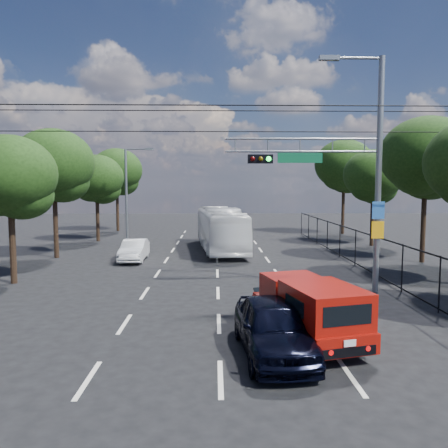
{
  "coord_description": "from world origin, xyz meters",
  "views": [
    {
      "loc": [
        -0.12,
        -9.59,
        4.38
      ],
      "look_at": [
        0.26,
        8.45,
        2.8
      ],
      "focal_mm": 35.0,
      "sensor_mm": 36.0,
      "label": 1
    }
  ],
  "objects_px": {
    "white_van": "(134,250)",
    "red_pickup": "(308,308)",
    "white_bus": "(221,229)",
    "navy_hatchback": "(273,327)",
    "signal_mast": "(349,164)"
  },
  "relations": [
    {
      "from": "white_van",
      "to": "signal_mast",
      "type": "bearing_deg",
      "value": -38.56
    },
    {
      "from": "signal_mast",
      "to": "white_van",
      "type": "height_order",
      "value": "signal_mast"
    },
    {
      "from": "red_pickup",
      "to": "white_bus",
      "type": "distance_m",
      "value": 17.71
    },
    {
      "from": "navy_hatchback",
      "to": "white_bus",
      "type": "relative_size",
      "value": 0.41
    },
    {
      "from": "red_pickup",
      "to": "navy_hatchback",
      "type": "bearing_deg",
      "value": -137.5
    },
    {
      "from": "red_pickup",
      "to": "white_bus",
      "type": "bearing_deg",
      "value": 97.3
    },
    {
      "from": "signal_mast",
      "to": "white_bus",
      "type": "height_order",
      "value": "signal_mast"
    },
    {
      "from": "white_bus",
      "to": "red_pickup",
      "type": "bearing_deg",
      "value": -88.62
    },
    {
      "from": "signal_mast",
      "to": "navy_hatchback",
      "type": "bearing_deg",
      "value": -120.73
    },
    {
      "from": "signal_mast",
      "to": "white_van",
      "type": "distance_m",
      "value": 13.67
    },
    {
      "from": "white_bus",
      "to": "white_van",
      "type": "bearing_deg",
      "value": -147.1
    },
    {
      "from": "white_van",
      "to": "red_pickup",
      "type": "bearing_deg",
      "value": -61.82
    },
    {
      "from": "signal_mast",
      "to": "white_bus",
      "type": "relative_size",
      "value": 0.91
    },
    {
      "from": "red_pickup",
      "to": "signal_mast",
      "type": "bearing_deg",
      "value": 63.39
    },
    {
      "from": "navy_hatchback",
      "to": "white_van",
      "type": "xyz_separation_m",
      "value": [
        -6.25,
        14.47,
        -0.11
      ]
    }
  ]
}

